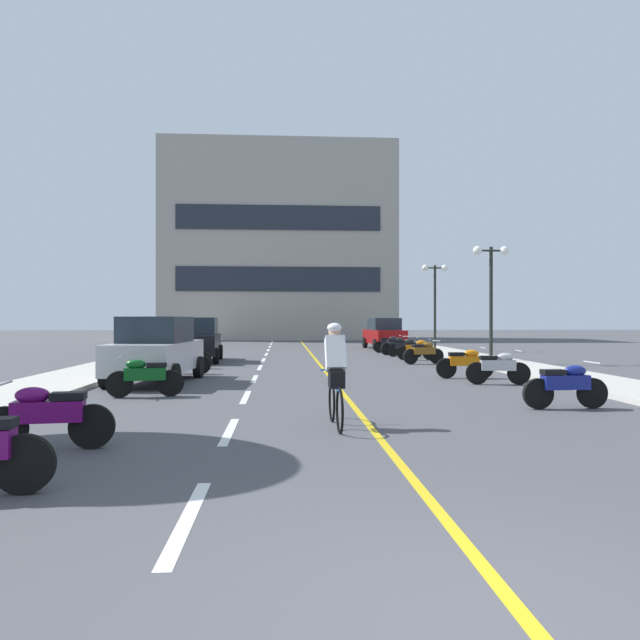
{
  "coord_description": "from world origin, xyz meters",
  "views": [
    {
      "loc": [
        -1.16,
        -3.18,
        1.75
      ],
      "look_at": [
        0.16,
        17.64,
        1.72
      ],
      "focal_mm": 32.77,
      "sensor_mm": 36.0,
      "label": 1
    }
  ],
  "objects_px": {
    "motorcycle_8": "(424,352)",
    "motorcycle_12": "(390,344)",
    "motorcycle_5": "(465,362)",
    "motorcycle_7": "(187,355)",
    "motorcycle_11": "(396,345)",
    "cyclist_rider": "(335,372)",
    "motorcycle_3": "(145,376)",
    "street_lamp_far": "(435,286)",
    "parked_car_mid": "(197,339)",
    "motorcycle_6": "(185,359)",
    "motorcycle_2": "(566,385)",
    "motorcycle_9": "(417,349)",
    "motorcycle_10": "(405,347)",
    "motorcycle_4": "(498,367)",
    "street_lamp_mid": "(491,275)",
    "motorcycle_1": "(47,415)",
    "parked_car_far": "(384,333)",
    "parked_car_near": "(156,350)"
  },
  "relations": [
    {
      "from": "motorcycle_8",
      "to": "motorcycle_12",
      "type": "bearing_deg",
      "value": 89.51
    },
    {
      "from": "street_lamp_mid",
      "to": "motorcycle_2",
      "type": "bearing_deg",
      "value": -103.27
    },
    {
      "from": "motorcycle_11",
      "to": "cyclist_rider",
      "type": "relative_size",
      "value": 0.93
    },
    {
      "from": "motorcycle_3",
      "to": "motorcycle_12",
      "type": "distance_m",
      "value": 18.92
    },
    {
      "from": "motorcycle_6",
      "to": "motorcycle_10",
      "type": "bearing_deg",
      "value": 41.4
    },
    {
      "from": "motorcycle_8",
      "to": "motorcycle_3",
      "type": "bearing_deg",
      "value": -133.21
    },
    {
      "from": "motorcycle_1",
      "to": "motorcycle_9",
      "type": "bearing_deg",
      "value": 62.01
    },
    {
      "from": "street_lamp_far",
      "to": "parked_car_near",
      "type": "height_order",
      "value": "street_lamp_far"
    },
    {
      "from": "parked_car_mid",
      "to": "motorcycle_4",
      "type": "bearing_deg",
      "value": -44.18
    },
    {
      "from": "motorcycle_4",
      "to": "motorcycle_7",
      "type": "xyz_separation_m",
      "value": [
        -9.15,
        5.66,
        0.0
      ]
    },
    {
      "from": "street_lamp_far",
      "to": "motorcycle_10",
      "type": "bearing_deg",
      "value": -117.66
    },
    {
      "from": "motorcycle_2",
      "to": "motorcycle_8",
      "type": "height_order",
      "value": "same"
    },
    {
      "from": "street_lamp_mid",
      "to": "parked_car_mid",
      "type": "height_order",
      "value": "street_lamp_mid"
    },
    {
      "from": "street_lamp_mid",
      "to": "motorcycle_3",
      "type": "distance_m",
      "value": 15.09
    },
    {
      "from": "motorcycle_11",
      "to": "cyclist_rider",
      "type": "distance_m",
      "value": 19.53
    },
    {
      "from": "motorcycle_3",
      "to": "cyclist_rider",
      "type": "bearing_deg",
      "value": -44.29
    },
    {
      "from": "motorcycle_8",
      "to": "motorcycle_9",
      "type": "height_order",
      "value": "same"
    },
    {
      "from": "motorcycle_6",
      "to": "motorcycle_12",
      "type": "distance_m",
      "value": 14.2
    },
    {
      "from": "motorcycle_3",
      "to": "motorcycle_5",
      "type": "relative_size",
      "value": 1.0
    },
    {
      "from": "motorcycle_6",
      "to": "motorcycle_8",
      "type": "distance_m",
      "value": 9.35
    },
    {
      "from": "motorcycle_10",
      "to": "motorcycle_11",
      "type": "relative_size",
      "value": 1.0
    },
    {
      "from": "parked_car_mid",
      "to": "parked_car_far",
      "type": "xyz_separation_m",
      "value": [
        9.49,
        9.82,
        0.0
      ]
    },
    {
      "from": "street_lamp_mid",
      "to": "motorcycle_1",
      "type": "bearing_deg",
      "value": -127.7
    },
    {
      "from": "parked_car_far",
      "to": "motorcycle_4",
      "type": "xyz_separation_m",
      "value": [
        -0.2,
        -18.85,
        -0.44
      ]
    },
    {
      "from": "motorcycle_10",
      "to": "motorcycle_11",
      "type": "xyz_separation_m",
      "value": [
        -0.08,
        1.7,
        0.0
      ]
    },
    {
      "from": "motorcycle_10",
      "to": "motorcycle_12",
      "type": "relative_size",
      "value": 0.96
    },
    {
      "from": "motorcycle_6",
      "to": "motorcycle_11",
      "type": "relative_size",
      "value": 1.03
    },
    {
      "from": "street_lamp_mid",
      "to": "parked_car_mid",
      "type": "relative_size",
      "value": 1.06
    },
    {
      "from": "motorcycle_8",
      "to": "street_lamp_far",
      "type": "bearing_deg",
      "value": 72.79
    },
    {
      "from": "motorcycle_10",
      "to": "motorcycle_12",
      "type": "height_order",
      "value": "same"
    },
    {
      "from": "parked_car_mid",
      "to": "motorcycle_2",
      "type": "xyz_separation_m",
      "value": [
        9.05,
        -13.25,
        -0.44
      ]
    },
    {
      "from": "motorcycle_4",
      "to": "motorcycle_6",
      "type": "distance_m",
      "value": 9.63
    },
    {
      "from": "motorcycle_2",
      "to": "motorcycle_9",
      "type": "xyz_separation_m",
      "value": [
        0.21,
        13.6,
        0.0
      ]
    },
    {
      "from": "street_lamp_mid",
      "to": "parked_car_mid",
      "type": "distance_m",
      "value": 12.19
    },
    {
      "from": "parked_car_mid",
      "to": "motorcycle_6",
      "type": "bearing_deg",
      "value": -85.94
    },
    {
      "from": "motorcycle_4",
      "to": "motorcycle_5",
      "type": "bearing_deg",
      "value": 102.86
    },
    {
      "from": "street_lamp_far",
      "to": "motorcycle_2",
      "type": "xyz_separation_m",
      "value": [
        -2.94,
        -20.99,
        -3.11
      ]
    },
    {
      "from": "motorcycle_7",
      "to": "motorcycle_4",
      "type": "bearing_deg",
      "value": -31.75
    },
    {
      "from": "motorcycle_9",
      "to": "motorcycle_12",
      "type": "height_order",
      "value": "same"
    },
    {
      "from": "motorcycle_7",
      "to": "motorcycle_11",
      "type": "height_order",
      "value": "same"
    },
    {
      "from": "street_lamp_mid",
      "to": "motorcycle_1",
      "type": "distance_m",
      "value": 18.91
    },
    {
      "from": "motorcycle_8",
      "to": "motorcycle_2",
      "type": "bearing_deg",
      "value": -89.89
    },
    {
      "from": "parked_car_near",
      "to": "motorcycle_11",
      "type": "height_order",
      "value": "parked_car_near"
    },
    {
      "from": "motorcycle_5",
      "to": "motorcycle_7",
      "type": "height_order",
      "value": "same"
    },
    {
      "from": "parked_car_mid",
      "to": "motorcycle_6",
      "type": "distance_m",
      "value": 5.4
    },
    {
      "from": "parked_car_near",
      "to": "motorcycle_12",
      "type": "xyz_separation_m",
      "value": [
        9.04,
        13.84,
        -0.44
      ]
    },
    {
      "from": "parked_car_mid",
      "to": "motorcycle_11",
      "type": "relative_size",
      "value": 2.6
    },
    {
      "from": "motorcycle_6",
      "to": "parked_car_far",
      "type": "bearing_deg",
      "value": 59.05
    },
    {
      "from": "street_lamp_far",
      "to": "parked_car_mid",
      "type": "distance_m",
      "value": 14.52
    },
    {
      "from": "motorcycle_1",
      "to": "motorcycle_4",
      "type": "relative_size",
      "value": 1.0
    }
  ]
}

